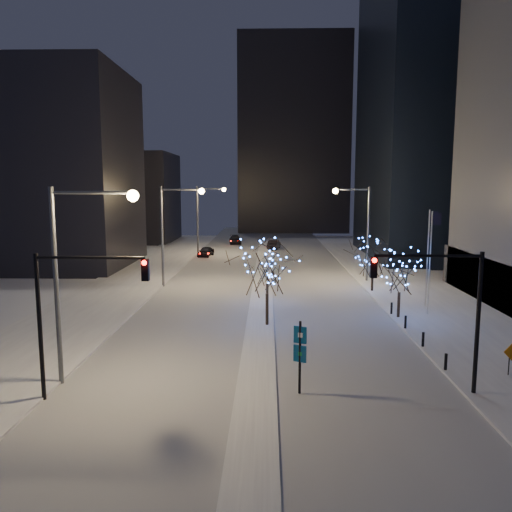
{
  "coord_description": "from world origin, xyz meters",
  "views": [
    {
      "loc": [
        0.57,
        -22.15,
        9.99
      ],
      "look_at": [
        -0.31,
        13.66,
        5.0
      ],
      "focal_mm": 35.0,
      "sensor_mm": 36.0,
      "label": 1
    }
  ],
  "objects_px": {
    "traffic_signal_west": "(72,302)",
    "holiday_tree_plaza_near": "(400,273)",
    "street_lamp_w_far": "(204,210)",
    "street_lamp_w_mid": "(172,222)",
    "traffic_signal_east": "(446,299)",
    "street_lamp_w_near": "(76,258)",
    "holiday_tree_median_near": "(267,269)",
    "car_mid": "(274,244)",
    "wayfinding_sign": "(300,349)",
    "car_far": "(235,240)",
    "holiday_tree_median_far": "(267,271)",
    "car_near": "(206,252)",
    "holiday_tree_plaza_far": "(373,259)",
    "street_lamp_east": "(360,221)"
  },
  "relations": [
    {
      "from": "car_mid",
      "to": "holiday_tree_median_near",
      "type": "bearing_deg",
      "value": 98.57
    },
    {
      "from": "holiday_tree_plaza_near",
      "to": "traffic_signal_east",
      "type": "bearing_deg",
      "value": -96.32
    },
    {
      "from": "street_lamp_w_near",
      "to": "car_mid",
      "type": "height_order",
      "value": "street_lamp_w_near"
    },
    {
      "from": "traffic_signal_west",
      "to": "holiday_tree_plaza_near",
      "type": "height_order",
      "value": "traffic_signal_west"
    },
    {
      "from": "holiday_tree_plaza_near",
      "to": "holiday_tree_plaza_far",
      "type": "height_order",
      "value": "holiday_tree_plaza_near"
    },
    {
      "from": "street_lamp_w_mid",
      "to": "traffic_signal_west",
      "type": "relative_size",
      "value": 1.43
    },
    {
      "from": "wayfinding_sign",
      "to": "traffic_signal_east",
      "type": "bearing_deg",
      "value": 24.41
    },
    {
      "from": "traffic_signal_east",
      "to": "car_mid",
      "type": "relative_size",
      "value": 1.57
    },
    {
      "from": "street_lamp_w_mid",
      "to": "holiday_tree_plaza_near",
      "type": "relative_size",
      "value": 1.91
    },
    {
      "from": "holiday_tree_plaza_near",
      "to": "wayfinding_sign",
      "type": "bearing_deg",
      "value": -120.77
    },
    {
      "from": "holiday_tree_median_near",
      "to": "holiday_tree_plaza_near",
      "type": "bearing_deg",
      "value": 13.25
    },
    {
      "from": "car_near",
      "to": "car_far",
      "type": "height_order",
      "value": "car_far"
    },
    {
      "from": "car_far",
      "to": "holiday_tree_median_near",
      "type": "xyz_separation_m",
      "value": [
        5.74,
        -52.22,
        3.51
      ]
    },
    {
      "from": "holiday_tree_plaza_far",
      "to": "wayfinding_sign",
      "type": "bearing_deg",
      "value": -109.41
    },
    {
      "from": "street_lamp_w_far",
      "to": "holiday_tree_plaza_near",
      "type": "relative_size",
      "value": 1.91
    },
    {
      "from": "street_lamp_w_mid",
      "to": "traffic_signal_east",
      "type": "height_order",
      "value": "street_lamp_w_mid"
    },
    {
      "from": "street_lamp_w_far",
      "to": "street_lamp_w_near",
      "type": "bearing_deg",
      "value": -90.0
    },
    {
      "from": "street_lamp_w_near",
      "to": "street_lamp_w_mid",
      "type": "xyz_separation_m",
      "value": [
        0.0,
        25.0,
        0.0
      ]
    },
    {
      "from": "traffic_signal_west",
      "to": "traffic_signal_east",
      "type": "relative_size",
      "value": 1.0
    },
    {
      "from": "street_lamp_east",
      "to": "car_far",
      "type": "xyz_separation_m",
      "value": [
        -15.32,
        34.95,
        -5.73
      ]
    },
    {
      "from": "traffic_signal_west",
      "to": "holiday_tree_median_far",
      "type": "relative_size",
      "value": 1.68
    },
    {
      "from": "traffic_signal_east",
      "to": "holiday_tree_plaza_near",
      "type": "distance_m",
      "value": 14.22
    },
    {
      "from": "street_lamp_w_far",
      "to": "car_mid",
      "type": "height_order",
      "value": "street_lamp_w_far"
    },
    {
      "from": "wayfinding_sign",
      "to": "holiday_tree_median_far",
      "type": "bearing_deg",
      "value": 119.38
    },
    {
      "from": "traffic_signal_west",
      "to": "wayfinding_sign",
      "type": "bearing_deg",
      "value": 5.43
    },
    {
      "from": "holiday_tree_median_near",
      "to": "car_far",
      "type": "bearing_deg",
      "value": 96.27
    },
    {
      "from": "holiday_tree_median_far",
      "to": "holiday_tree_plaza_near",
      "type": "bearing_deg",
      "value": -24.8
    },
    {
      "from": "street_lamp_w_near",
      "to": "traffic_signal_west",
      "type": "bearing_deg",
      "value": -76.04
    },
    {
      "from": "street_lamp_w_far",
      "to": "wayfinding_sign",
      "type": "relative_size",
      "value": 2.75
    },
    {
      "from": "street_lamp_east",
      "to": "car_near",
      "type": "distance_m",
      "value": 27.12
    },
    {
      "from": "street_lamp_east",
      "to": "holiday_tree_plaza_near",
      "type": "distance_m",
      "value": 15.2
    },
    {
      "from": "traffic_signal_east",
      "to": "holiday_tree_median_far",
      "type": "distance_m",
      "value": 20.61
    },
    {
      "from": "street_lamp_east",
      "to": "street_lamp_w_near",
      "type": "bearing_deg",
      "value": -124.19
    },
    {
      "from": "traffic_signal_west",
      "to": "holiday_tree_median_near",
      "type": "relative_size",
      "value": 1.12
    },
    {
      "from": "car_mid",
      "to": "wayfinding_sign",
      "type": "bearing_deg",
      "value": 100.46
    },
    {
      "from": "traffic_signal_west",
      "to": "street_lamp_w_mid",
      "type": "bearing_deg",
      "value": 91.06
    },
    {
      "from": "car_far",
      "to": "holiday_tree_median_far",
      "type": "bearing_deg",
      "value": -88.75
    },
    {
      "from": "holiday_tree_plaza_near",
      "to": "street_lamp_w_near",
      "type": "bearing_deg",
      "value": -146.06
    },
    {
      "from": "car_far",
      "to": "holiday_tree_median_far",
      "type": "distance_m",
      "value": 45.66
    },
    {
      "from": "holiday_tree_median_near",
      "to": "wayfinding_sign",
      "type": "height_order",
      "value": "holiday_tree_median_near"
    },
    {
      "from": "car_mid",
      "to": "holiday_tree_median_near",
      "type": "height_order",
      "value": "holiday_tree_median_near"
    },
    {
      "from": "traffic_signal_west",
      "to": "holiday_tree_plaza_near",
      "type": "bearing_deg",
      "value": 38.54
    },
    {
      "from": "traffic_signal_west",
      "to": "holiday_tree_plaza_near",
      "type": "distance_m",
      "value": 24.24
    },
    {
      "from": "traffic_signal_west",
      "to": "car_far",
      "type": "xyz_separation_m",
      "value": [
        3.2,
        64.95,
        -4.04
      ]
    },
    {
      "from": "car_far",
      "to": "wayfinding_sign",
      "type": "bearing_deg",
      "value": -89.42
    },
    {
      "from": "car_near",
      "to": "traffic_signal_west",
      "type": "bearing_deg",
      "value": -80.19
    },
    {
      "from": "street_lamp_w_far",
      "to": "holiday_tree_median_far",
      "type": "relative_size",
      "value": 2.41
    },
    {
      "from": "traffic_signal_west",
      "to": "car_mid",
      "type": "bearing_deg",
      "value": 80.26
    },
    {
      "from": "traffic_signal_west",
      "to": "holiday_tree_median_near",
      "type": "height_order",
      "value": "traffic_signal_west"
    },
    {
      "from": "holiday_tree_median_far",
      "to": "street_lamp_w_near",
      "type": "bearing_deg",
      "value": -118.06
    }
  ]
}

